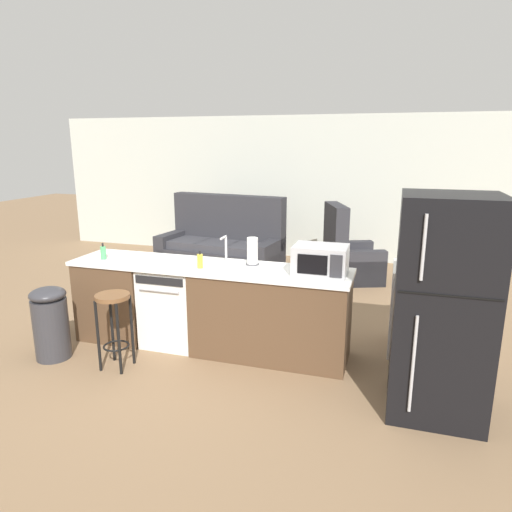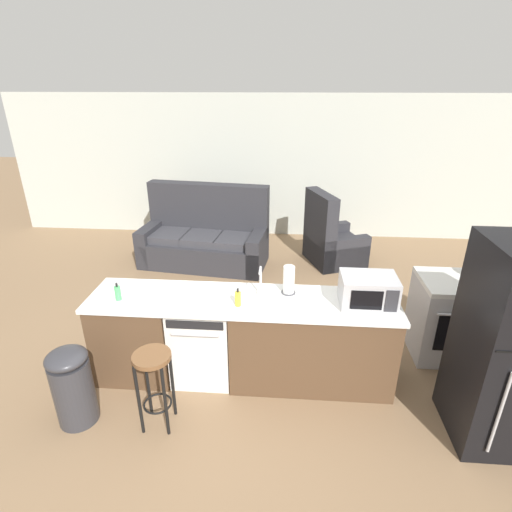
# 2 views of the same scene
# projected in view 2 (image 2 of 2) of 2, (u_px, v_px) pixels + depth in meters

# --- Properties ---
(ground_plane) EXTENTS (24.00, 24.00, 0.00)m
(ground_plane) POSITION_uv_depth(u_px,v_px,m) (229.00, 374.00, 4.15)
(ground_plane) COLOR #896B4C
(wall_back) EXTENTS (10.00, 0.06, 2.60)m
(wall_back) POSITION_uv_depth(u_px,v_px,m) (274.00, 168.00, 7.43)
(wall_back) COLOR beige
(wall_back) RESTS_ON ground_plane
(kitchen_counter) EXTENTS (2.94, 0.66, 0.90)m
(kitchen_counter) POSITION_uv_depth(u_px,v_px,m) (252.00, 341.00, 3.96)
(kitchen_counter) COLOR brown
(kitchen_counter) RESTS_ON ground_plane
(dishwasher) EXTENTS (0.58, 0.61, 0.84)m
(dishwasher) POSITION_uv_depth(u_px,v_px,m) (203.00, 339.00, 3.99)
(dishwasher) COLOR white
(dishwasher) RESTS_ON ground_plane
(stove_range) EXTENTS (0.76, 0.68, 0.90)m
(stove_range) POSITION_uv_depth(u_px,v_px,m) (451.00, 317.00, 4.30)
(stove_range) COLOR #B7B7BC
(stove_range) RESTS_ON ground_plane
(microwave) EXTENTS (0.50, 0.37, 0.28)m
(microwave) POSITION_uv_depth(u_px,v_px,m) (368.00, 290.00, 3.63)
(microwave) COLOR #B7B7BC
(microwave) RESTS_ON kitchen_counter
(sink_faucet) EXTENTS (0.07, 0.17, 0.30)m
(sink_faucet) POSITION_uv_depth(u_px,v_px,m) (260.00, 283.00, 3.79)
(sink_faucet) COLOR silver
(sink_faucet) RESTS_ON kitchen_counter
(paper_towel_roll) EXTENTS (0.14, 0.14, 0.28)m
(paper_towel_roll) POSITION_uv_depth(u_px,v_px,m) (289.00, 280.00, 3.82)
(paper_towel_roll) COLOR #4C4C51
(paper_towel_roll) RESTS_ON kitchen_counter
(soap_bottle) EXTENTS (0.06, 0.06, 0.18)m
(soap_bottle) POSITION_uv_depth(u_px,v_px,m) (238.00, 299.00, 3.63)
(soap_bottle) COLOR yellow
(soap_bottle) RESTS_ON kitchen_counter
(dish_soap_bottle) EXTENTS (0.06, 0.06, 0.18)m
(dish_soap_bottle) POSITION_uv_depth(u_px,v_px,m) (118.00, 293.00, 3.73)
(dish_soap_bottle) COLOR #4CB266
(dish_soap_bottle) RESTS_ON kitchen_counter
(kettle) EXTENTS (0.21, 0.17, 0.19)m
(kettle) POSITION_uv_depth(u_px,v_px,m) (473.00, 268.00, 4.19)
(kettle) COLOR silver
(kettle) RESTS_ON stove_range
(bar_stool) EXTENTS (0.32, 0.32, 0.74)m
(bar_stool) POSITION_uv_depth(u_px,v_px,m) (154.00, 375.00, 3.34)
(bar_stool) COLOR brown
(bar_stool) RESTS_ON ground_plane
(trash_bin) EXTENTS (0.35, 0.35, 0.74)m
(trash_bin) POSITION_uv_depth(u_px,v_px,m) (73.00, 386.00, 3.44)
(trash_bin) COLOR #333338
(trash_bin) RESTS_ON ground_plane
(couch) EXTENTS (2.10, 1.14, 1.27)m
(couch) POSITION_uv_depth(u_px,v_px,m) (206.00, 239.00, 6.57)
(couch) COLOR #2D2D33
(couch) RESTS_ON ground_plane
(armchair) EXTENTS (1.05, 1.08, 1.20)m
(armchair) POSITION_uv_depth(u_px,v_px,m) (330.00, 243.00, 6.55)
(armchair) COLOR #2D2D33
(armchair) RESTS_ON ground_plane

